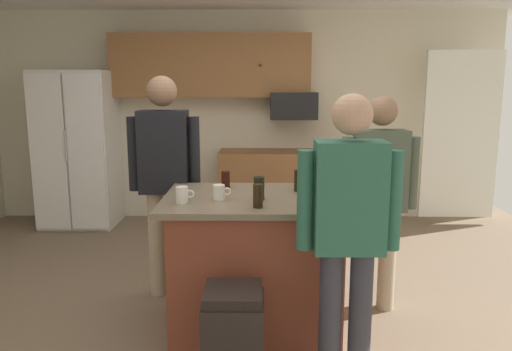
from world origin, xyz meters
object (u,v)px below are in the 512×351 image
(tumbler_amber, at_px, (226,180))
(glass_dark_ale, at_px, (259,188))
(person_guest_by_door, at_px, (348,224))
(mug_ceramic_white, at_px, (219,192))
(microwave_over_range, at_px, (293,106))
(person_guest_left, at_px, (165,171))
(refrigerator, at_px, (78,149))
(kitchen_island, at_px, (256,262))
(person_elder_center, at_px, (379,190))
(glass_stout_tall, at_px, (331,198))
(glass_pilsner, at_px, (258,196))
(glass_short_whisky, at_px, (299,181))
(mug_blue_stoneware, at_px, (182,195))
(trash_bin, at_px, (234,340))

(tumbler_amber, relative_size, glass_dark_ale, 0.80)
(person_guest_by_door, bearing_deg, mug_ceramic_white, 15.00)
(person_guest_by_door, bearing_deg, microwave_over_range, -35.04)
(person_guest_left, relative_size, person_guest_by_door, 1.06)
(refrigerator, xyz_separation_m, microwave_over_range, (2.60, 0.12, 0.52))
(kitchen_island, bearing_deg, person_elder_center, 17.76)
(tumbler_amber, distance_m, glass_stout_tall, 0.91)
(glass_dark_ale, bearing_deg, glass_stout_tall, -24.98)
(microwave_over_range, xyz_separation_m, person_guest_by_door, (0.08, -3.44, -0.48))
(glass_pilsner, relative_size, tumbler_amber, 1.19)
(person_guest_by_door, relative_size, glass_dark_ale, 10.78)
(kitchen_island, height_order, glass_short_whisky, glass_short_whisky)
(mug_blue_stoneware, bearing_deg, mug_ceramic_white, 21.83)
(person_elder_center, distance_m, glass_pilsner, 1.09)
(kitchen_island, relative_size, glass_short_whisky, 8.26)
(person_elder_center, xyz_separation_m, glass_stout_tall, (-0.44, -0.60, 0.08))
(glass_pilsner, bearing_deg, refrigerator, 126.76)
(microwave_over_range, bearing_deg, person_guest_left, -117.98)
(person_guest_left, bearing_deg, mug_blue_stoneware, -33.96)
(mug_ceramic_white, distance_m, glass_stout_tall, 0.75)
(glass_short_whisky, bearing_deg, tumbler_amber, 168.60)
(refrigerator, height_order, trash_bin, refrigerator)
(mug_ceramic_white, bearing_deg, kitchen_island, 21.29)
(kitchen_island, xyz_separation_m, mug_blue_stoneware, (-0.47, -0.19, 0.53))
(glass_dark_ale, bearing_deg, person_elder_center, 23.64)
(refrigerator, distance_m, microwave_over_range, 2.65)
(person_guest_by_door, xyz_separation_m, glass_stout_tall, (-0.04, 0.39, 0.05))
(refrigerator, relative_size, kitchen_island, 1.47)
(refrigerator, bearing_deg, person_guest_by_door, -51.05)
(refrigerator, relative_size, tumbler_amber, 14.90)
(mug_ceramic_white, xyz_separation_m, mug_blue_stoneware, (-0.23, -0.09, 0.00))
(microwave_over_range, relative_size, glass_stout_tall, 4.61)
(kitchen_island, bearing_deg, mug_blue_stoneware, -158.45)
(person_guest_by_door, bearing_deg, tumbler_amber, 0.78)
(mug_ceramic_white, distance_m, mug_blue_stoneware, 0.25)
(kitchen_island, distance_m, mug_blue_stoneware, 0.73)
(kitchen_island, relative_size, person_guest_by_door, 0.75)
(person_elder_center, distance_m, tumbler_amber, 1.14)
(glass_short_whisky, xyz_separation_m, trash_bin, (-0.43, -0.92, -0.73))
(mug_ceramic_white, bearing_deg, glass_dark_ale, -0.65)
(person_guest_left, height_order, glass_pilsner, person_guest_left)
(refrigerator, height_order, glass_pilsner, refrigerator)
(refrigerator, bearing_deg, glass_dark_ale, -51.11)
(kitchen_island, bearing_deg, glass_short_whisky, 28.46)
(refrigerator, height_order, mug_ceramic_white, refrigerator)
(person_elder_center, relative_size, trash_bin, 2.68)
(glass_pilsner, bearing_deg, mug_ceramic_white, 140.87)
(kitchen_island, distance_m, glass_pilsner, 0.63)
(refrigerator, bearing_deg, mug_blue_stoneware, -58.91)
(microwave_over_range, xyz_separation_m, glass_dark_ale, (-0.41, -2.83, -0.41))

